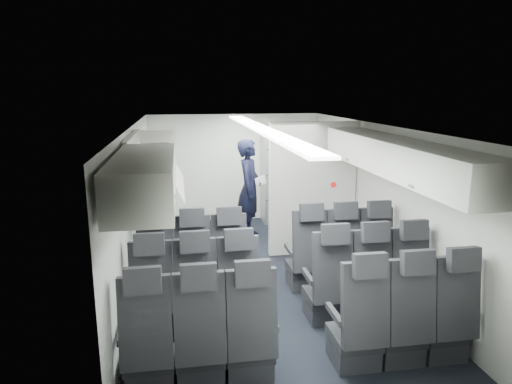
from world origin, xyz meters
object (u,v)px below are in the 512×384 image
object	(u,v)px
seat_row_rear	(305,334)
flight_attendant	(249,189)
seat_row_mid	(283,292)
galley_unit	(283,175)
seat_row_front	(268,263)
boarding_door	(148,192)
carry_on_bag	(156,153)

from	to	relation	value
seat_row_rear	flight_attendant	distance (m)	4.17
seat_row_rear	seat_row_mid	bearing A→B (deg)	90.00
galley_unit	seat_row_rear	bearing A→B (deg)	-100.65
seat_row_front	seat_row_mid	bearing A→B (deg)	-90.00
galley_unit	boarding_door	distance (m)	2.84
flight_attendant	carry_on_bag	xyz separation A→B (m)	(-1.51, -1.87, 0.94)
galley_unit	flight_attendant	world-z (taller)	galley_unit
seat_row_rear	galley_unit	world-z (taller)	galley_unit
galley_unit	carry_on_bag	distance (m)	3.74
seat_row_rear	carry_on_bag	size ratio (longest dim) A/B	8.89
boarding_door	seat_row_front	bearing A→B (deg)	-51.84
seat_row_rear	carry_on_bag	bearing A→B (deg)	121.49
seat_row_front	seat_row_rear	bearing A→B (deg)	-90.00
seat_row_mid	seat_row_rear	distance (m)	0.90
carry_on_bag	boarding_door	bearing A→B (deg)	87.92
seat_row_rear	carry_on_bag	distance (m)	3.02
flight_attendant	carry_on_bag	bearing A→B (deg)	161.00
seat_row_rear	flight_attendant	world-z (taller)	flight_attendant
galley_unit	boarding_door	xyz separation A→B (m)	(-2.59, -1.17, 0.00)
seat_row_mid	seat_row_front	bearing A→B (deg)	90.00
boarding_door	carry_on_bag	xyz separation A→B (m)	(0.25, -1.62, 0.87)
seat_row_front	boarding_door	distance (m)	2.71
seat_row_rear	flight_attendant	bearing A→B (deg)	88.37
galley_unit	flight_attendant	distance (m)	1.23
seat_row_mid	galley_unit	world-z (taller)	galley_unit
seat_row_rear	galley_unit	bearing A→B (deg)	79.35
seat_row_mid	boarding_door	world-z (taller)	boarding_door
seat_row_front	boarding_door	size ratio (longest dim) A/B	1.79
seat_row_mid	boarding_door	bearing A→B (deg)	118.77
seat_row_rear	galley_unit	distance (m)	5.17
seat_row_mid	galley_unit	distance (m)	4.30
flight_attendant	seat_row_rear	bearing A→B (deg)	-161.82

